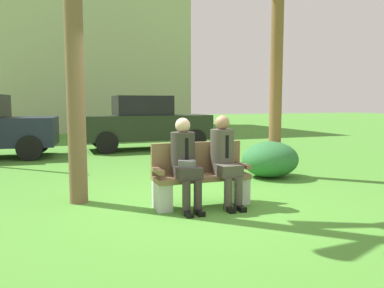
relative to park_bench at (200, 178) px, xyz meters
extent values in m
plane|color=#47882D|center=(-0.09, 0.08, -0.40)|extent=(80.00, 80.00, 0.00)
cube|color=brown|center=(0.00, -0.05, 0.02)|extent=(1.37, 0.44, 0.07)
cube|color=brown|center=(0.00, 0.14, 0.28)|extent=(1.37, 0.06, 0.45)
cube|color=brown|center=(-0.65, -0.05, 0.15)|extent=(0.08, 0.44, 0.06)
cube|color=brown|center=(0.65, -0.05, 0.15)|extent=(0.08, 0.44, 0.06)
cube|color=silver|center=(-0.59, -0.05, -0.21)|extent=(0.20, 0.37, 0.38)
cube|color=silver|center=(0.59, -0.05, -0.21)|extent=(0.20, 0.37, 0.38)
cube|color=#38332D|center=(-0.28, -0.22, 0.13)|extent=(0.32, 0.38, 0.16)
cylinder|color=#38332D|center=(-0.36, -0.41, -0.17)|extent=(0.11, 0.11, 0.45)
cylinder|color=#38332D|center=(-0.20, -0.41, -0.17)|extent=(0.11, 0.11, 0.45)
cube|color=black|center=(-0.36, -0.47, -0.36)|extent=(0.09, 0.22, 0.07)
cube|color=black|center=(-0.20, -0.47, -0.36)|extent=(0.09, 0.22, 0.07)
cylinder|color=#38332D|center=(-0.28, -0.03, 0.43)|extent=(0.34, 0.34, 0.48)
cube|color=black|center=(-0.28, -0.20, 0.45)|extent=(0.05, 0.01, 0.31)
sphere|color=beige|center=(-0.28, -0.03, 0.76)|extent=(0.21, 0.21, 0.21)
cylinder|color=slate|center=(-0.28, -0.24, 0.26)|extent=(0.24, 0.24, 0.09)
cube|color=#4C473D|center=(0.32, -0.22, 0.13)|extent=(0.32, 0.38, 0.16)
cylinder|color=#4C473D|center=(0.24, -0.41, -0.17)|extent=(0.11, 0.11, 0.45)
cylinder|color=#4C473D|center=(0.40, -0.41, -0.17)|extent=(0.11, 0.11, 0.45)
cube|color=black|center=(0.24, -0.47, -0.36)|extent=(0.09, 0.22, 0.07)
cube|color=black|center=(0.40, -0.47, -0.36)|extent=(0.09, 0.22, 0.07)
cylinder|color=#4C473D|center=(0.32, -0.03, 0.44)|extent=(0.34, 0.34, 0.51)
cube|color=black|center=(0.32, -0.20, 0.46)|extent=(0.05, 0.01, 0.33)
sphere|color=#9E7556|center=(0.32, -0.03, 0.79)|extent=(0.21, 0.21, 0.21)
cylinder|color=brown|center=(-1.64, 0.75, 2.03)|extent=(0.26, 0.26, 4.85)
cylinder|color=brown|center=(2.26, 1.66, 1.69)|extent=(0.24, 0.24, 4.18)
ellipsoid|color=#2D6D36|center=(2.06, 1.50, -0.04)|extent=(1.13, 1.04, 0.71)
cylinder|color=black|center=(-2.35, 6.98, -0.08)|extent=(0.65, 0.21, 0.64)
cylinder|color=black|center=(-2.52, 5.43, -0.08)|extent=(0.65, 0.21, 0.64)
cube|color=#232D1E|center=(0.88, 6.90, 0.30)|extent=(3.90, 1.56, 0.76)
cube|color=black|center=(0.73, 6.90, 0.98)|extent=(1.70, 1.36, 0.60)
cylinder|color=black|center=(2.24, 7.68, -0.08)|extent=(0.64, 0.14, 0.64)
cylinder|color=black|center=(2.24, 6.12, -0.08)|extent=(0.64, 0.14, 0.64)
cylinder|color=black|center=(-0.49, 7.68, -0.08)|extent=(0.64, 0.14, 0.64)
cylinder|color=black|center=(-0.49, 6.12, -0.08)|extent=(0.64, 0.14, 0.64)
cube|color=#AEBA8A|center=(-1.48, 18.40, 3.82)|extent=(12.83, 8.75, 8.44)
camera|label=1|loc=(-1.99, -5.11, 1.08)|focal=36.31mm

